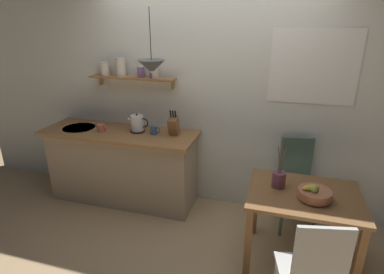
{
  "coord_description": "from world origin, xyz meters",
  "views": [
    {
      "loc": [
        0.77,
        -2.72,
        2.12
      ],
      "look_at": [
        -0.1,
        0.25,
        0.95
      ],
      "focal_mm": 29.14,
      "sensor_mm": 36.0,
      "label": 1
    }
  ],
  "objects_px": {
    "dining_table": "(303,205)",
    "pendant_lamp": "(152,66)",
    "coffee_mug_by_sink": "(101,128)",
    "fruit_bowl": "(314,193)",
    "dining_chair_far": "(296,180)",
    "knife_block": "(174,125)",
    "coffee_mug_spare": "(154,130)",
    "dining_chair_near": "(312,274)",
    "twig_vase": "(279,179)",
    "electric_kettle": "(137,124)"
  },
  "relations": [
    {
      "from": "dining_table",
      "to": "pendant_lamp",
      "type": "height_order",
      "value": "pendant_lamp"
    },
    {
      "from": "dining_table",
      "to": "coffee_mug_by_sink",
      "type": "relative_size",
      "value": 7.65
    },
    {
      "from": "coffee_mug_by_sink",
      "to": "dining_table",
      "type": "bearing_deg",
      "value": -11.56
    },
    {
      "from": "fruit_bowl",
      "to": "dining_chair_far",
      "type": "bearing_deg",
      "value": 98.55
    },
    {
      "from": "knife_block",
      "to": "coffee_mug_spare",
      "type": "relative_size",
      "value": 2.45
    },
    {
      "from": "dining_chair_far",
      "to": "coffee_mug_by_sink",
      "type": "distance_m",
      "value": 2.24
    },
    {
      "from": "dining_chair_near",
      "to": "knife_block",
      "type": "bearing_deg",
      "value": 137.15
    },
    {
      "from": "dining_chair_near",
      "to": "knife_block",
      "type": "xyz_separation_m",
      "value": [
        -1.42,
        1.32,
        0.48
      ]
    },
    {
      "from": "dining_chair_near",
      "to": "twig_vase",
      "type": "bearing_deg",
      "value": 107.96
    },
    {
      "from": "coffee_mug_spare",
      "to": "twig_vase",
      "type": "bearing_deg",
      "value": -19.28
    },
    {
      "from": "electric_kettle",
      "to": "knife_block",
      "type": "bearing_deg",
      "value": 1.28
    },
    {
      "from": "dining_chair_far",
      "to": "knife_block",
      "type": "distance_m",
      "value": 1.44
    },
    {
      "from": "dining_table",
      "to": "knife_block",
      "type": "height_order",
      "value": "knife_block"
    },
    {
      "from": "dining_chair_near",
      "to": "knife_block",
      "type": "distance_m",
      "value": 2.0
    },
    {
      "from": "twig_vase",
      "to": "dining_table",
      "type": "bearing_deg",
      "value": -14.67
    },
    {
      "from": "dining_chair_far",
      "to": "dining_chair_near",
      "type": "bearing_deg",
      "value": -86.91
    },
    {
      "from": "dining_chair_far",
      "to": "coffee_mug_by_sink",
      "type": "xyz_separation_m",
      "value": [
        -2.19,
        -0.17,
        0.43
      ]
    },
    {
      "from": "dining_chair_far",
      "to": "twig_vase",
      "type": "relative_size",
      "value": 1.9
    },
    {
      "from": "dining_chair_far",
      "to": "coffee_mug_by_sink",
      "type": "bearing_deg",
      "value": -175.62
    },
    {
      "from": "knife_block",
      "to": "pendant_lamp",
      "type": "bearing_deg",
      "value": -144.65
    },
    {
      "from": "dining_chair_near",
      "to": "fruit_bowl",
      "type": "distance_m",
      "value": 0.71
    },
    {
      "from": "dining_table",
      "to": "twig_vase",
      "type": "height_order",
      "value": "twig_vase"
    },
    {
      "from": "twig_vase",
      "to": "coffee_mug_spare",
      "type": "xyz_separation_m",
      "value": [
        -1.39,
        0.48,
        0.16
      ]
    },
    {
      "from": "dining_chair_near",
      "to": "twig_vase",
      "type": "height_order",
      "value": "twig_vase"
    },
    {
      "from": "twig_vase",
      "to": "pendant_lamp",
      "type": "xyz_separation_m",
      "value": [
        -1.34,
        0.39,
        0.88
      ]
    },
    {
      "from": "dining_chair_near",
      "to": "fruit_bowl",
      "type": "height_order",
      "value": "dining_chair_near"
    },
    {
      "from": "dining_chair_near",
      "to": "coffee_mug_spare",
      "type": "distance_m",
      "value": 2.13
    },
    {
      "from": "knife_block",
      "to": "pendant_lamp",
      "type": "distance_m",
      "value": 0.69
    },
    {
      "from": "electric_kettle",
      "to": "pendant_lamp",
      "type": "xyz_separation_m",
      "value": [
        0.26,
        -0.12,
        0.67
      ]
    },
    {
      "from": "dining_table",
      "to": "dining_chair_near",
      "type": "bearing_deg",
      "value": -87.39
    },
    {
      "from": "dining_chair_far",
      "to": "coffee_mug_by_sink",
      "type": "height_order",
      "value": "coffee_mug_by_sink"
    },
    {
      "from": "fruit_bowl",
      "to": "coffee_mug_spare",
      "type": "xyz_separation_m",
      "value": [
        -1.68,
        0.61,
        0.18
      ]
    },
    {
      "from": "knife_block",
      "to": "pendant_lamp",
      "type": "height_order",
      "value": "pendant_lamp"
    },
    {
      "from": "knife_block",
      "to": "pendant_lamp",
      "type": "relative_size",
      "value": 0.47
    },
    {
      "from": "dining_table",
      "to": "fruit_bowl",
      "type": "height_order",
      "value": "fruit_bowl"
    },
    {
      "from": "dining_chair_far",
      "to": "knife_block",
      "type": "height_order",
      "value": "knife_block"
    },
    {
      "from": "dining_table",
      "to": "coffee_mug_spare",
      "type": "distance_m",
      "value": 1.74
    },
    {
      "from": "fruit_bowl",
      "to": "coffee_mug_by_sink",
      "type": "distance_m",
      "value": 2.36
    },
    {
      "from": "dining_chair_far",
      "to": "electric_kettle",
      "type": "height_order",
      "value": "electric_kettle"
    },
    {
      "from": "dining_chair_near",
      "to": "coffee_mug_by_sink",
      "type": "distance_m",
      "value": 2.6
    },
    {
      "from": "dining_chair_far",
      "to": "knife_block",
      "type": "relative_size",
      "value": 3.3
    },
    {
      "from": "twig_vase",
      "to": "electric_kettle",
      "type": "bearing_deg",
      "value": 162.37
    },
    {
      "from": "fruit_bowl",
      "to": "coffee_mug_by_sink",
      "type": "height_order",
      "value": "coffee_mug_by_sink"
    },
    {
      "from": "dining_chair_near",
      "to": "electric_kettle",
      "type": "bearing_deg",
      "value": 144.83
    },
    {
      "from": "dining_chair_near",
      "to": "coffee_mug_by_sink",
      "type": "xyz_separation_m",
      "value": [
        -2.27,
        1.2,
        0.41
      ]
    },
    {
      "from": "dining_chair_near",
      "to": "dining_chair_far",
      "type": "height_order",
      "value": "dining_chair_near"
    },
    {
      "from": "coffee_mug_spare",
      "to": "pendant_lamp",
      "type": "distance_m",
      "value": 0.72
    },
    {
      "from": "electric_kettle",
      "to": "coffee_mug_by_sink",
      "type": "xyz_separation_m",
      "value": [
        -0.41,
        -0.11,
        -0.05
      ]
    },
    {
      "from": "fruit_bowl",
      "to": "knife_block",
      "type": "bearing_deg",
      "value": 155.96
    },
    {
      "from": "twig_vase",
      "to": "coffee_mug_spare",
      "type": "relative_size",
      "value": 4.24
    }
  ]
}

